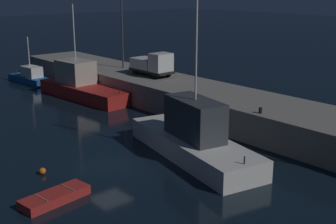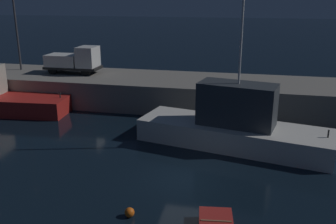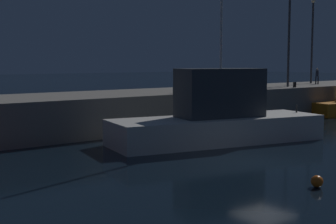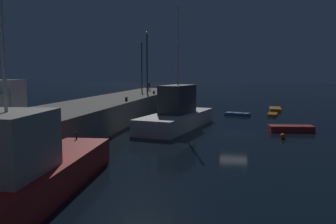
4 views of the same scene
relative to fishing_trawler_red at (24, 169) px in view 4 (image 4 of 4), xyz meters
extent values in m
plane|color=black|center=(18.90, -9.17, -1.35)|extent=(320.00, 320.00, 0.00)
cube|color=gray|center=(18.90, 5.42, -0.08)|extent=(72.93, 7.36, 2.53)
cube|color=red|center=(0.54, 0.04, -0.61)|extent=(13.04, 4.93, 1.47)
cube|color=#ADA899|center=(-1.27, -0.10, 1.41)|extent=(4.35, 3.27, 2.58)
cylinder|color=silver|center=(-1.18, -0.10, 5.80)|extent=(0.14, 0.14, 6.18)
cylinder|color=#262626|center=(6.40, 0.52, 0.37)|extent=(0.10, 0.10, 0.50)
cube|color=orange|center=(42.25, 0.23, -0.76)|extent=(9.93, 4.84, 1.18)
cube|color=tan|center=(42.78, 0.11, 0.58)|extent=(3.96, 2.57, 1.51)
cylinder|color=silver|center=(42.42, 0.19, 4.03)|extent=(0.14, 0.14, 5.39)
cylinder|color=#262626|center=(46.54, -0.69, 0.08)|extent=(0.10, 0.10, 0.50)
cube|color=silver|center=(21.34, -3.41, -0.59)|extent=(13.46, 6.46, 1.51)
cube|color=#33383D|center=(21.50, -3.45, 1.59)|extent=(5.43, 3.32, 2.86)
cylinder|color=silver|center=(21.53, -3.45, 6.95)|extent=(0.14, 0.14, 7.85)
cylinder|color=#262626|center=(27.17, -4.66, 0.41)|extent=(0.10, 0.10, 0.50)
cube|color=#B22823|center=(21.29, -14.58, -1.07)|extent=(2.02, 4.29, 0.57)
cube|color=olive|center=(21.17, -13.68, -0.76)|extent=(1.33, 0.26, 0.04)
cube|color=olive|center=(21.42, -15.48, -0.76)|extent=(1.33, 0.26, 0.04)
cube|color=orange|center=(33.94, -14.09, -1.20)|extent=(2.91, 1.54, 0.31)
cube|color=olive|center=(34.55, -14.18, -1.02)|extent=(0.24, 1.01, 0.04)
cube|color=olive|center=(33.34, -13.99, -1.02)|extent=(0.24, 1.01, 0.04)
cube|color=orange|center=(40.20, -15.06, -1.13)|extent=(4.25, 1.78, 0.44)
cube|color=olive|center=(41.12, -15.11, -0.89)|extent=(0.16, 1.40, 0.04)
cube|color=olive|center=(39.29, -15.01, -0.89)|extent=(0.16, 1.40, 0.04)
cube|color=#2D6099|center=(33.16, -9.55, -1.16)|extent=(2.35, 3.42, 0.37)
cube|color=olive|center=(32.92, -10.21, -0.96)|extent=(1.18, 0.49, 0.04)
cube|color=olive|center=(33.39, -8.90, -0.96)|extent=(1.18, 0.49, 0.04)
sphere|color=orange|center=(17.12, -13.33, -1.12)|extent=(0.47, 0.47, 0.47)
cylinder|color=#38383D|center=(36.73, 3.64, 5.55)|extent=(0.20, 0.20, 8.73)
sphere|color=#F9EFCC|center=(36.73, 3.64, 10.09)|extent=(0.44, 0.44, 0.44)
cylinder|color=#38383D|center=(43.98, 6.42, 5.28)|extent=(0.20, 0.20, 8.19)
sphere|color=#F9EFCC|center=(43.98, 6.42, 9.55)|extent=(0.44, 0.44, 0.44)
cylinder|color=black|center=(6.90, 4.81, 1.63)|extent=(0.90, 0.29, 0.90)
cube|color=silver|center=(6.79, 5.75, 2.86)|extent=(1.74, 2.23, 1.95)
cylinder|color=black|center=(42.76, 4.70, 1.56)|extent=(0.13, 0.13, 0.76)
cylinder|color=black|center=(42.80, 5.00, 1.56)|extent=(0.13, 0.13, 0.76)
cylinder|color=#1E2333|center=(42.78, 4.85, 2.26)|extent=(0.33, 0.33, 0.63)
sphere|color=beige|center=(42.78, 4.85, 2.68)|extent=(0.18, 0.18, 0.18)
cylinder|color=black|center=(22.80, 2.45, 1.42)|extent=(0.28, 0.28, 0.46)
cylinder|color=black|center=(36.27, 2.53, 1.42)|extent=(0.28, 0.28, 0.47)
camera|label=1|loc=(43.85, -25.42, 10.86)|focal=48.52mm
camera|label=2|loc=(22.14, -27.76, 8.56)|focal=39.87mm
camera|label=3|loc=(1.40, -24.23, 3.45)|focal=52.25mm
camera|label=4|loc=(-13.93, -9.28, 4.31)|focal=37.67mm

